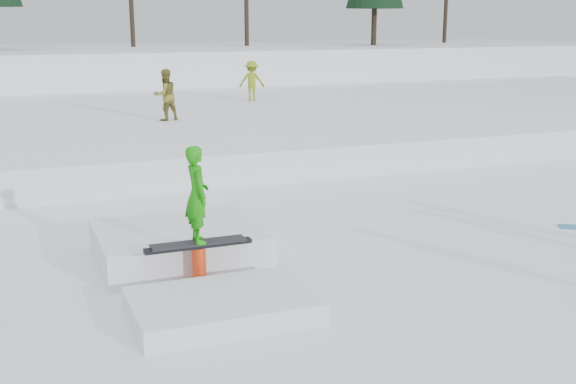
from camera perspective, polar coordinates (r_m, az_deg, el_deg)
name	(u,v)px	position (r m, az deg, el deg)	size (l,w,h in m)	color
ground	(308,303)	(10.21, 1.55, -8.73)	(120.00, 120.00, 0.00)	white
snow_berm	(77,72)	(38.94, -16.31, 9.10)	(60.00, 14.00, 2.40)	white
snow_midrise	(122,123)	(25.19, -12.97, 5.31)	(50.00, 18.00, 0.80)	white
walker_olive	(165,95)	(22.59, -9.67, 7.57)	(0.76, 0.59, 1.57)	brown
walker_ygreen	(252,81)	(27.79, -2.87, 8.76)	(0.97, 0.56, 1.49)	olive
jib_rail_feature	(190,255)	(11.30, -7.78, -4.96)	(2.60, 4.40, 2.11)	white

